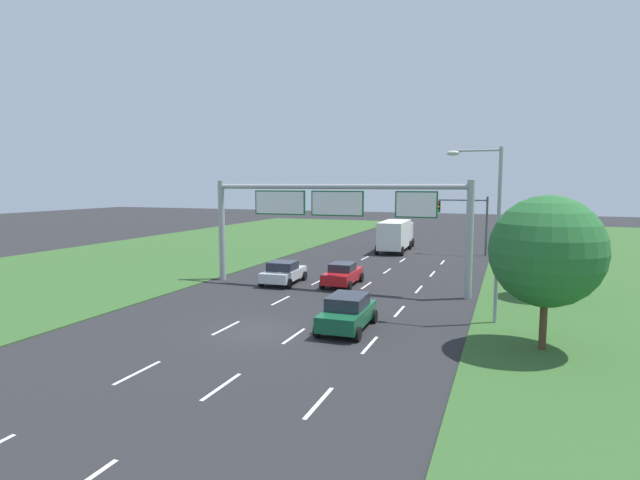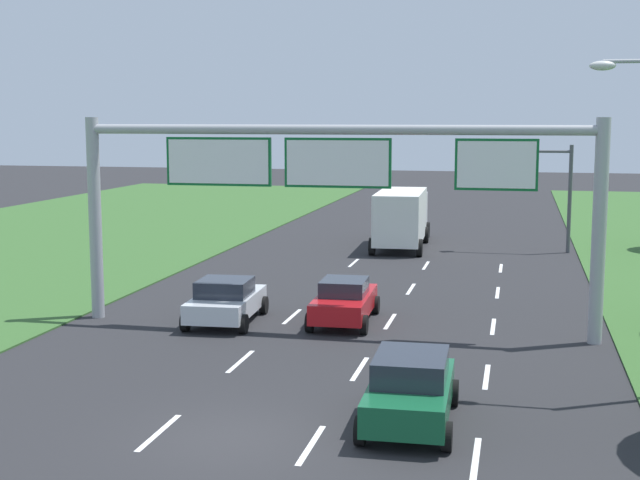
{
  "view_description": "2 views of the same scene",
  "coord_description": "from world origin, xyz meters",
  "px_view_note": "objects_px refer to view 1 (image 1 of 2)",
  "views": [
    {
      "loc": [
        10.56,
        -19.83,
        6.74
      ],
      "look_at": [
        -0.65,
        9.56,
        3.23
      ],
      "focal_mm": 28.0,
      "sensor_mm": 36.0,
      "label": 1
    },
    {
      "loc": [
        5.95,
        -17.88,
        6.99
      ],
      "look_at": [
        0.25,
        7.59,
        3.39
      ],
      "focal_mm": 50.0,
      "sensor_mm": 36.0,
      "label": 2
    }
  ],
  "objects_px": {
    "sign_gantry": "(334,212)",
    "street_lamp": "(490,219)",
    "car_mid_lane": "(343,274)",
    "roadside_tree_mid": "(557,234)",
    "roadside_tree_far": "(556,221)",
    "traffic_light_mast": "(466,215)",
    "car_near_red": "(283,272)",
    "car_lead_silver": "(347,312)",
    "roadside_tree_near": "(547,251)",
    "box_truck": "(396,234)"
  },
  "relations": [
    {
      "from": "car_near_red",
      "to": "sign_gantry",
      "type": "distance_m",
      "value": 5.63
    },
    {
      "from": "sign_gantry",
      "to": "roadside_tree_near",
      "type": "bearing_deg",
      "value": -35.55
    },
    {
      "from": "car_mid_lane",
      "to": "box_truck",
      "type": "relative_size",
      "value": 0.5
    },
    {
      "from": "car_near_red",
      "to": "roadside_tree_mid",
      "type": "height_order",
      "value": "roadside_tree_mid"
    },
    {
      "from": "box_truck",
      "to": "traffic_light_mast",
      "type": "relative_size",
      "value": 1.54
    },
    {
      "from": "car_near_red",
      "to": "sign_gantry",
      "type": "bearing_deg",
      "value": -6.57
    },
    {
      "from": "traffic_light_mast",
      "to": "car_lead_silver",
      "type": "bearing_deg",
      "value": -96.04
    },
    {
      "from": "car_lead_silver",
      "to": "roadside_tree_far",
      "type": "height_order",
      "value": "roadside_tree_far"
    },
    {
      "from": "car_near_red",
      "to": "roadside_tree_far",
      "type": "distance_m",
      "value": 28.03
    },
    {
      "from": "sign_gantry",
      "to": "traffic_light_mast",
      "type": "distance_m",
      "value": 20.36
    },
    {
      "from": "box_truck",
      "to": "street_lamp",
      "type": "relative_size",
      "value": 1.02
    },
    {
      "from": "sign_gantry",
      "to": "street_lamp",
      "type": "height_order",
      "value": "street_lamp"
    },
    {
      "from": "sign_gantry",
      "to": "street_lamp",
      "type": "distance_m",
      "value": 10.95
    },
    {
      "from": "sign_gantry",
      "to": "roadside_tree_near",
      "type": "relative_size",
      "value": 2.72
    },
    {
      "from": "street_lamp",
      "to": "box_truck",
      "type": "bearing_deg",
      "value": 111.75
    },
    {
      "from": "sign_gantry",
      "to": "box_truck",
      "type": "bearing_deg",
      "value": 90.59
    },
    {
      "from": "car_near_red",
      "to": "sign_gantry",
      "type": "relative_size",
      "value": 0.24
    },
    {
      "from": "roadside_tree_mid",
      "to": "roadside_tree_near",
      "type": "bearing_deg",
      "value": -96.48
    },
    {
      "from": "car_mid_lane",
      "to": "car_lead_silver",
      "type": "bearing_deg",
      "value": -72.43
    },
    {
      "from": "roadside_tree_near",
      "to": "traffic_light_mast",
      "type": "bearing_deg",
      "value": 100.97
    },
    {
      "from": "car_lead_silver",
      "to": "box_truck",
      "type": "xyz_separation_m",
      "value": [
        -3.86,
        28.28,
        0.86
      ]
    },
    {
      "from": "car_near_red",
      "to": "roadside_tree_mid",
      "type": "relative_size",
      "value": 0.74
    },
    {
      "from": "traffic_light_mast",
      "to": "street_lamp",
      "type": "relative_size",
      "value": 0.66
    },
    {
      "from": "traffic_light_mast",
      "to": "roadside_tree_far",
      "type": "bearing_deg",
      "value": 14.1
    },
    {
      "from": "car_near_red",
      "to": "roadside_tree_far",
      "type": "relative_size",
      "value": 0.83
    },
    {
      "from": "car_near_red",
      "to": "traffic_light_mast",
      "type": "height_order",
      "value": "traffic_light_mast"
    },
    {
      "from": "box_truck",
      "to": "roadside_tree_near",
      "type": "bearing_deg",
      "value": -68.87
    },
    {
      "from": "sign_gantry",
      "to": "roadside_tree_mid",
      "type": "bearing_deg",
      "value": 8.39
    },
    {
      "from": "car_mid_lane",
      "to": "street_lamp",
      "type": "xyz_separation_m",
      "value": [
        9.46,
        -6.19,
        4.32
      ]
    },
    {
      "from": "street_lamp",
      "to": "car_lead_silver",
      "type": "bearing_deg",
      "value": -149.95
    },
    {
      "from": "sign_gantry",
      "to": "traffic_light_mast",
      "type": "bearing_deg",
      "value": 71.04
    },
    {
      "from": "roadside_tree_mid",
      "to": "roadside_tree_far",
      "type": "xyz_separation_m",
      "value": [
        1.43,
        19.29,
        -0.49
      ]
    },
    {
      "from": "car_near_red",
      "to": "car_mid_lane",
      "type": "bearing_deg",
      "value": 9.18
    },
    {
      "from": "box_truck",
      "to": "traffic_light_mast",
      "type": "height_order",
      "value": "traffic_light_mast"
    },
    {
      "from": "roadside_tree_mid",
      "to": "roadside_tree_far",
      "type": "relative_size",
      "value": 1.12
    },
    {
      "from": "roadside_tree_mid",
      "to": "roadside_tree_far",
      "type": "distance_m",
      "value": 19.35
    },
    {
      "from": "car_mid_lane",
      "to": "box_truck",
      "type": "height_order",
      "value": "box_truck"
    },
    {
      "from": "car_lead_silver",
      "to": "box_truck",
      "type": "height_order",
      "value": "box_truck"
    },
    {
      "from": "roadside_tree_mid",
      "to": "sign_gantry",
      "type": "bearing_deg",
      "value": -171.61
    },
    {
      "from": "roadside_tree_far",
      "to": "box_truck",
      "type": "bearing_deg",
      "value": -174.04
    },
    {
      "from": "car_near_red",
      "to": "box_truck",
      "type": "distance_m",
      "value": 19.82
    },
    {
      "from": "car_mid_lane",
      "to": "traffic_light_mast",
      "type": "bearing_deg",
      "value": 68.62
    },
    {
      "from": "street_lamp",
      "to": "car_mid_lane",
      "type": "bearing_deg",
      "value": 146.79
    },
    {
      "from": "roadside_tree_far",
      "to": "street_lamp",
      "type": "bearing_deg",
      "value": -100.6
    },
    {
      "from": "sign_gantry",
      "to": "roadside_tree_far",
      "type": "distance_m",
      "value": 25.83
    },
    {
      "from": "car_near_red",
      "to": "car_lead_silver",
      "type": "xyz_separation_m",
      "value": [
        7.41,
        -8.8,
        0.06
      ]
    },
    {
      "from": "roadside_tree_mid",
      "to": "car_mid_lane",
      "type": "bearing_deg",
      "value": -176.23
    },
    {
      "from": "traffic_light_mast",
      "to": "roadside_tree_near",
      "type": "bearing_deg",
      "value": -79.03
    },
    {
      "from": "roadside_tree_near",
      "to": "roadside_tree_far",
      "type": "bearing_deg",
      "value": 84.97
    },
    {
      "from": "sign_gantry",
      "to": "roadside_tree_mid",
      "type": "height_order",
      "value": "sign_gantry"
    }
  ]
}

